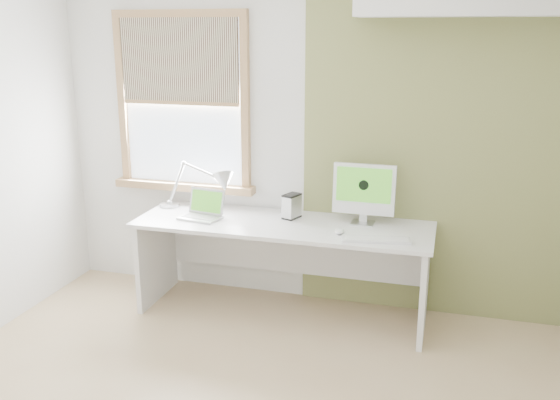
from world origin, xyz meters
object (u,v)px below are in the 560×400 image
(desk_lamp, at_px, (213,185))
(imac, at_px, (364,190))
(laptop, at_px, (203,211))
(external_drive, at_px, (292,206))
(desk, at_px, (285,245))

(desk_lamp, distance_m, imac, 1.20)
(laptop, bearing_deg, desk_lamp, 91.31)
(desk_lamp, relative_size, external_drive, 3.64)
(laptop, height_order, external_drive, laptop)
(desk, distance_m, laptop, 0.68)
(desk, relative_size, external_drive, 11.75)
(laptop, relative_size, external_drive, 1.75)
(external_drive, relative_size, imac, 0.41)
(desk_lamp, xyz_separation_m, external_drive, (0.66, -0.07, -0.10))
(desk_lamp, height_order, imac, imac)
(external_drive, bearing_deg, laptop, -165.88)
(desk, xyz_separation_m, imac, (0.57, 0.09, 0.44))
(imac, bearing_deg, external_drive, -177.86)
(desk, relative_size, laptop, 6.70)
(laptop, height_order, imac, imac)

